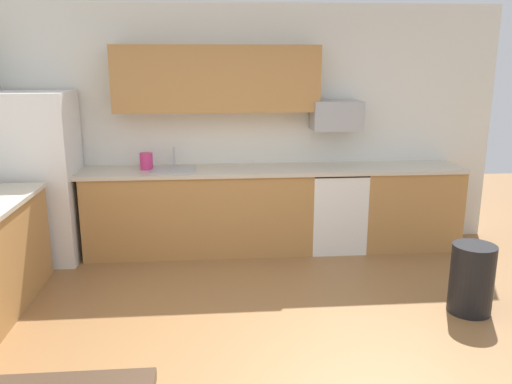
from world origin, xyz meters
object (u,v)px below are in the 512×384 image
Objects in this scene: oven_range at (335,209)px; trash_bin at (472,279)px; kettle at (146,162)px; refrigerator at (39,178)px; microwave at (336,115)px.

trash_bin is (0.79, -1.68, -0.16)m from oven_range.
refrigerator is at bearing -173.26° from kettle.
refrigerator is 4.33m from trash_bin.
oven_range is 1.52× the size of trash_bin.
oven_range is 1.05m from microwave.
microwave is (0.00, 0.10, 1.05)m from oven_range.
kettle is (-2.88, 1.73, 0.72)m from trash_bin.
refrigerator is 3.25m from microwave.
oven_range is 2.16m from kettle.
trash_bin is (3.98, -1.60, -0.59)m from refrigerator.
microwave is 0.90× the size of trash_bin.
refrigerator is at bearing 158.11° from trash_bin.
trash_bin is (0.79, -1.78, -1.20)m from microwave.
refrigerator is at bearing -176.77° from microwave.
oven_range is at bearing 115.17° from trash_bin.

